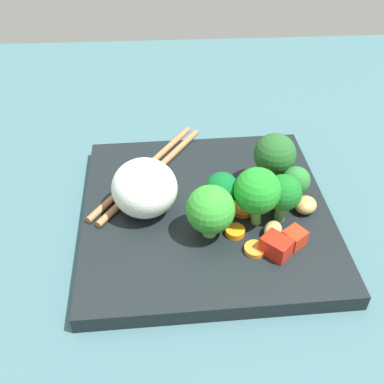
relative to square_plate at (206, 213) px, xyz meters
The scene contains 19 objects.
ground_plane 1.99cm from the square_plate, ahead, with size 110.00×110.00×2.00cm, color #395E64.
square_plate is the anchor object (origin of this frame).
rice_mound 8.21cm from the square_plate, 87.92° to the right, with size 7.45×7.31×6.57cm, color white.
broccoli_floret_0 4.90cm from the square_plate, 50.92° to the left, with size 3.85×3.85×5.74cm.
broccoli_floret_1 10.56cm from the square_plate, 113.78° to the left, with size 5.03×5.03×7.20cm.
broccoli_floret_2 9.65cm from the square_plate, 74.37° to the left, with size 4.09×4.09×5.84cm.
broccoli_floret_3 6.26cm from the square_plate, ahead, with size 5.25×5.25×6.24cm.
broccoli_floret_4 8.01cm from the square_plate, 61.75° to the left, with size 5.12×5.12×7.21cm.
broccoli_floret_5 11.02cm from the square_plate, 93.75° to the left, with size 3.31×3.31×4.75cm.
carrot_slice_0 8.58cm from the square_plate, 32.32° to the left, with size 2.30×2.30×0.55cm, color orange.
carrot_slice_1 4.43cm from the square_plate, 76.75° to the left, with size 2.53×2.53×0.65cm, color orange.
carrot_slice_2 5.48cm from the square_plate, 31.59° to the left, with size 2.14×2.14×0.71cm, color orange.
pepper_chunk_0 10.27cm from the square_plate, 41.27° to the left, with size 2.91×2.23×2.05cm, color red.
pepper_chunk_1 7.90cm from the square_plate, 90.84° to the left, with size 2.04×1.58×1.58cm, color red.
pepper_chunk_2 11.07cm from the square_plate, 54.42° to the left, with size 2.01×2.10×1.78cm, color red.
chicken_piece_0 3.85cm from the square_plate, 127.44° to the left, with size 3.19×2.63×2.02cm, color tan.
chicken_piece_1 11.56cm from the square_plate, 83.45° to the left, with size 2.70×2.51×1.82cm, color tan.
chicken_piece_2 8.64cm from the square_plate, 53.97° to the left, with size 2.61×1.91×1.54cm, color tan.
chopstick_pair 9.70cm from the square_plate, 134.82° to the right, with size 19.35×14.02×0.82cm.
Camera 1 is at (39.41, -4.07, 38.03)cm, focal length 42.72 mm.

